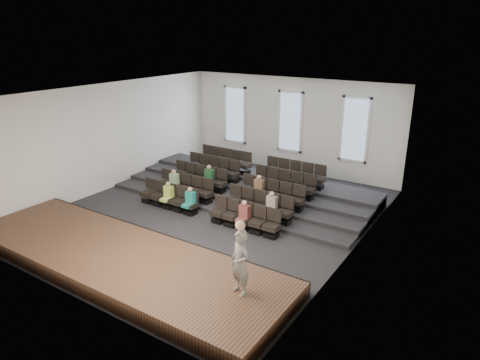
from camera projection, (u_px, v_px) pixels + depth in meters
The scene contains 14 objects.
ground at pixel (213, 213), 17.95m from camera, with size 14.00×14.00×0.00m, color black.
ceiling at pixel (210, 93), 16.30m from camera, with size 12.00×14.00×0.02m, color white.
wall_back at pixel (291, 125), 22.68m from camera, with size 12.00×0.04×5.00m, color silver.
wall_front at pixel (57, 216), 11.57m from camera, with size 12.00×0.04×5.00m, color silver.
wall_left at pixel (110, 137), 20.22m from camera, with size 0.04×14.00×5.00m, color silver.
wall_right at pixel (359, 183), 14.03m from camera, with size 0.04×14.00×5.00m, color silver.
stage at pixel (119, 259), 13.84m from camera, with size 11.80×3.60×0.50m, color #513723.
stage_lip at pixel (157, 238), 15.24m from camera, with size 11.80×0.06×0.52m, color black.
risers at pixel (252, 187), 20.40m from camera, with size 11.80×4.80×0.60m.
seating_rows at pixel (233, 187), 18.95m from camera, with size 6.80×4.70×1.67m.
windows at pixel (290, 122), 22.56m from camera, with size 8.44×0.10×3.24m.
audience at pixel (215, 192), 17.98m from camera, with size 5.45×2.64×1.10m.
speaker at pixel (240, 263), 11.31m from camera, with size 0.68×0.45×1.87m, color slate.
mic_stand at pixel (241, 263), 12.16m from camera, with size 0.28×0.28×1.69m.
Camera 1 is at (9.94, -13.20, 7.25)m, focal length 32.00 mm.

